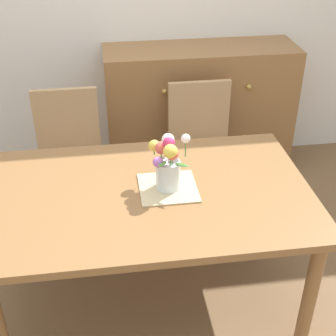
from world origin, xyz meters
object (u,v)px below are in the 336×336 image
at_px(dining_table, 149,205).
at_px(chair_left, 69,149).
at_px(dresser, 199,111).
at_px(flower_vase, 168,163).
at_px(chair_right, 201,140).

xyz_separation_m(dining_table, chair_left, (-0.44, 0.85, -0.12)).
bearing_deg(chair_left, dresser, -153.43).
distance_m(dining_table, dresser, 1.44).
bearing_deg(dresser, flower_vase, -108.16).
bearing_deg(flower_vase, dining_table, -167.68).
bearing_deg(dresser, chair_left, -153.43).
relative_size(chair_right, flower_vase, 3.37).
height_order(dining_table, flower_vase, flower_vase).
relative_size(dining_table, dresser, 1.15).
height_order(dining_table, chair_left, chair_left).
relative_size(dresser, flower_vase, 5.26).
bearing_deg(chair_right, dining_table, 62.38).
relative_size(chair_left, chair_right, 1.00).
bearing_deg(flower_vase, dresser, 71.84).
bearing_deg(flower_vase, chair_left, 123.11).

